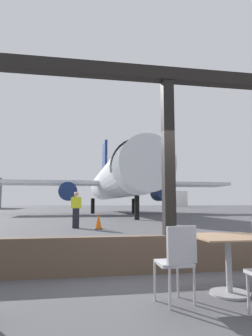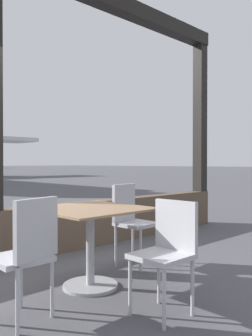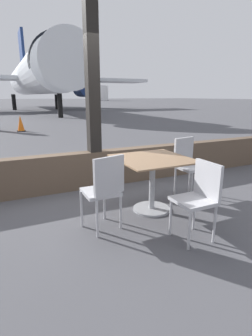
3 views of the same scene
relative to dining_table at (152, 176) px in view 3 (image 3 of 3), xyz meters
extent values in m
plane|color=#4C4C51|center=(-0.37, 41.34, -0.50)|extent=(220.00, 220.00, 0.00)
cube|color=brown|center=(-0.37, 1.34, -0.18)|extent=(8.55, 0.24, 0.63)
cube|color=black|center=(-0.37, 1.34, 1.24)|extent=(0.20, 0.20, 3.47)
cube|color=#8C6B4C|center=(0.00, 0.00, 0.25)|extent=(0.95, 0.95, 0.02)
cylinder|color=#9EA0A5|center=(0.00, 0.00, -0.13)|extent=(0.08, 0.08, 0.74)
cylinder|color=#9EA0A5|center=(0.00, 0.00, -0.48)|extent=(0.52, 0.52, 0.03)
cube|color=#B2B2B7|center=(-0.83, -0.19, -0.03)|extent=(0.40, 0.40, 0.04)
cube|color=#B2B2B7|center=(-0.78, -0.36, 0.21)|extent=(0.40, 0.14, 0.44)
cylinder|color=#B2B2B7|center=(-1.03, -0.07, -0.26)|extent=(0.03, 0.03, 0.47)
cylinder|color=#B2B2B7|center=(-0.71, 0.02, -0.26)|extent=(0.03, 0.03, 0.47)
cylinder|color=#B2B2B7|center=(-0.95, -0.40, -0.26)|extent=(0.03, 0.03, 0.47)
cylinder|color=#B2B2B7|center=(-0.62, -0.31, -0.26)|extent=(0.03, 0.03, 0.47)
cube|color=#B2B2B7|center=(0.00, -0.88, -0.04)|extent=(0.40, 0.40, 0.04)
cube|color=#B2B2B7|center=(0.18, -0.88, 0.18)|extent=(0.04, 0.40, 0.40)
cylinder|color=#B2B2B7|center=(-0.17, -1.05, -0.27)|extent=(0.03, 0.03, 0.46)
cylinder|color=#B2B2B7|center=(-0.17, -0.71, -0.27)|extent=(0.03, 0.03, 0.46)
cylinder|color=#B2B2B7|center=(0.17, -1.05, -0.27)|extent=(0.03, 0.03, 0.46)
cylinder|color=#B2B2B7|center=(0.17, -0.71, -0.27)|extent=(0.03, 0.03, 0.46)
cube|color=#B2B2B7|center=(0.83, 0.19, -0.02)|extent=(0.40, 0.40, 0.04)
cube|color=#B2B2B7|center=(0.80, 0.37, 0.22)|extent=(0.40, 0.11, 0.43)
cylinder|color=#B2B2B7|center=(1.02, 0.05, -0.26)|extent=(0.03, 0.03, 0.48)
cylinder|color=#B2B2B7|center=(0.69, -0.01, -0.26)|extent=(0.03, 0.03, 0.48)
cylinder|color=#B2B2B7|center=(0.97, 0.39, -0.26)|extent=(0.03, 0.03, 0.48)
cylinder|color=#B2B2B7|center=(0.63, 0.33, -0.26)|extent=(0.03, 0.03, 0.48)
cylinder|color=silver|center=(2.37, 29.58, 3.20)|extent=(3.91, 26.63, 3.91)
cone|color=silver|center=(2.37, 14.96, 3.20)|extent=(3.72, 2.60, 3.72)
cylinder|color=black|center=(2.37, 16.86, 3.35)|extent=(3.99, 0.90, 3.99)
cube|color=silver|center=(9.44, 29.44, 2.90)|extent=(12.19, 4.20, 0.36)
cylinder|color=navy|center=(7.52, 28.04, 1.90)|extent=(1.90, 3.20, 1.90)
cube|color=navy|center=(2.37, 41.40, 7.55)|extent=(0.36, 4.40, 5.20)
cylinder|color=black|center=(2.37, 17.16, 0.37)|extent=(0.36, 0.36, 1.74)
cylinder|color=black|center=(-0.03, 30.44, 0.37)|extent=(0.44, 0.44, 1.74)
cylinder|color=black|center=(4.77, 30.44, 0.37)|extent=(0.44, 0.44, 1.74)
cone|color=orange|center=(-0.94, 10.06, -0.14)|extent=(0.32, 0.32, 0.72)
cube|color=black|center=(-0.94, 10.06, -0.48)|extent=(0.36, 0.36, 0.03)
cylinder|color=white|center=(29.11, 85.44, 1.94)|extent=(7.71, 7.71, 4.87)
camera|label=1|loc=(-2.03, -3.73, 0.70)|focal=31.38mm
camera|label=2|loc=(-2.10, -2.65, 0.68)|focal=38.13mm
camera|label=3|loc=(-1.83, -3.01, 1.07)|focal=28.45mm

